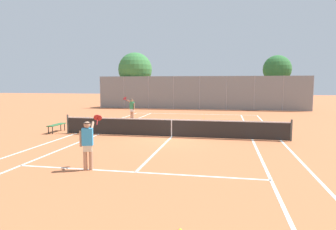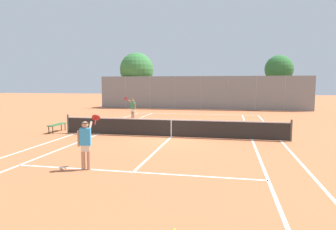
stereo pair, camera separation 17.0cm
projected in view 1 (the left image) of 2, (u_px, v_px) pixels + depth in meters
ground_plane at (172, 137)px, 15.79m from camera, size 120.00×120.00×0.00m
court_line_markings at (172, 137)px, 15.79m from camera, size 11.10×23.90×0.01m
tennis_net at (172, 127)px, 15.73m from camera, size 12.00×0.10×1.07m
player_near_side at (88, 142)px, 9.73m from camera, size 0.53×0.84×1.77m
player_far_left at (132, 108)px, 23.34m from camera, size 0.86×0.68×1.77m
loose_tennis_ball_0 at (203, 117)px, 24.65m from camera, size 0.07×0.07×0.07m
loose_tennis_ball_1 at (183, 132)px, 17.21m from camera, size 0.07×0.07×0.07m
loose_tennis_ball_2 at (180, 230)px, 5.72m from camera, size 0.07×0.07×0.07m
courtside_bench at (57, 125)px, 17.28m from camera, size 0.36×1.50×0.47m
back_fence at (200, 93)px, 31.93m from camera, size 22.67×0.08×3.59m
tree_behind_left at (135, 70)px, 35.12m from camera, size 3.95×3.95×6.39m
tree_behind_right at (278, 70)px, 32.71m from camera, size 3.05×3.05×5.86m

